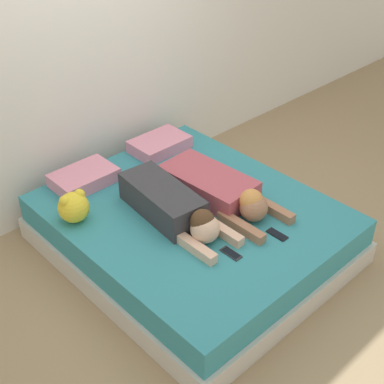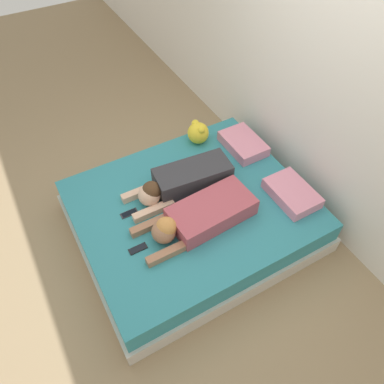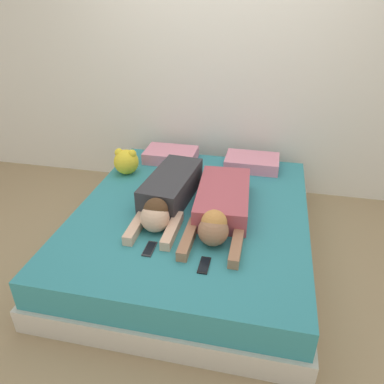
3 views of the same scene
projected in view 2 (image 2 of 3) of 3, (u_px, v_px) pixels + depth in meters
The scene contains 10 objects.
ground_plane at pixel (192, 228), 3.78m from camera, with size 12.00×12.00×0.00m, color #9E8460.
wall_back at pixel (316, 81), 3.20m from camera, with size 12.00×0.06×2.60m.
bed at pixel (192, 216), 3.63m from camera, with size 1.83×2.15×0.40m.
pillow_head_left at pixel (243, 144), 3.95m from camera, with size 0.50×0.34×0.11m.
pillow_head_right at pixel (292, 193), 3.49m from camera, with size 0.50×0.34×0.11m.
person_left at pixel (181, 181), 3.51m from camera, with size 0.38×1.05×0.24m.
person_right at pixel (199, 216), 3.26m from camera, with size 0.43×1.10×0.24m.
cell_phone_left at pixel (129, 213), 3.39m from camera, with size 0.06×0.16×0.01m.
cell_phone_right at pixel (138, 249), 3.14m from camera, with size 0.06×0.16×0.01m.
plush_toy at pixel (198, 132), 3.96m from camera, with size 0.23×0.23×0.24m.
Camera 2 is at (1.94, -1.09, 3.08)m, focal length 35.00 mm.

